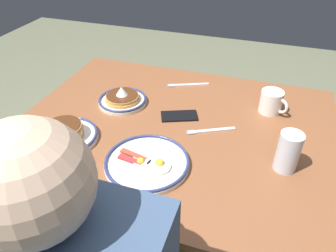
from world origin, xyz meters
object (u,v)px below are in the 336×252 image
object	(u,v)px
coffee_mug	(272,102)
cell_phone	(179,116)
fork_near	(188,85)
drinking_glass	(288,153)
fork_far	(210,131)
plate_center_pancakes	(147,162)
plate_near_main	(122,99)
plate_far_companion	(65,134)

from	to	relation	value
coffee_mug	cell_phone	distance (m)	0.38
coffee_mug	fork_near	size ratio (longest dim) A/B	0.62
drinking_glass	cell_phone	bearing A→B (deg)	-23.48
coffee_mug	fork_far	bearing A→B (deg)	45.94
plate_center_pancakes	fork_near	xyz separation A→B (m)	(0.02, -0.57, -0.01)
drinking_glass	fork_near	world-z (taller)	drinking_glass
fork_far	cell_phone	bearing A→B (deg)	-21.93
coffee_mug	fork_near	xyz separation A→B (m)	(0.38, -0.11, -0.04)
coffee_mug	cell_phone	xyz separation A→B (m)	(0.34, 0.15, -0.04)
plate_near_main	cell_phone	bearing A→B (deg)	174.49
drinking_glass	cell_phone	distance (m)	0.45
plate_near_main	plate_far_companion	size ratio (longest dim) A/B	0.88
coffee_mug	drinking_glass	xyz separation A→B (m)	(-0.07, 0.33, 0.01)
plate_center_pancakes	plate_far_companion	size ratio (longest dim) A/B	1.20
plate_near_main	plate_center_pancakes	world-z (taller)	plate_near_main
coffee_mug	cell_phone	bearing A→B (deg)	24.22
plate_center_pancakes	fork_far	world-z (taller)	plate_center_pancakes
fork_far	plate_near_main	bearing A→B (deg)	-11.44
drinking_glass	fork_near	distance (m)	0.63
drinking_glass	plate_far_companion	bearing A→B (deg)	6.94
plate_center_pancakes	plate_far_companion	world-z (taller)	plate_far_companion
plate_center_pancakes	cell_phone	size ratio (longest dim) A/B	1.94
plate_center_pancakes	fork_near	size ratio (longest dim) A/B	1.51
plate_center_pancakes	coffee_mug	world-z (taller)	coffee_mug
plate_far_companion	coffee_mug	distance (m)	0.81
drinking_glass	fork_far	world-z (taller)	drinking_glass
plate_far_companion	fork_far	xyz separation A→B (m)	(-0.49, -0.21, -0.02)
plate_near_main	fork_far	xyz separation A→B (m)	(-0.40, 0.08, -0.02)
coffee_mug	drinking_glass	size ratio (longest dim) A/B	0.83
cell_phone	drinking_glass	bearing A→B (deg)	134.01
plate_far_companion	drinking_glass	bearing A→B (deg)	-173.06
coffee_mug	plate_center_pancakes	bearing A→B (deg)	51.86
plate_center_pancakes	cell_phone	xyz separation A→B (m)	(-0.02, -0.31, -0.01)
plate_far_companion	fork_near	bearing A→B (deg)	-120.35
fork_far	plate_far_companion	bearing A→B (deg)	23.57
plate_near_main	plate_far_companion	bearing A→B (deg)	73.10
plate_near_main	drinking_glass	distance (m)	0.70
plate_center_pancakes	fork_near	world-z (taller)	plate_center_pancakes
plate_near_main	plate_center_pancakes	distance (m)	0.41
plate_far_companion	coffee_mug	bearing A→B (deg)	-148.58
drinking_glass	fork_near	size ratio (longest dim) A/B	0.74
plate_near_main	fork_near	size ratio (longest dim) A/B	1.11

